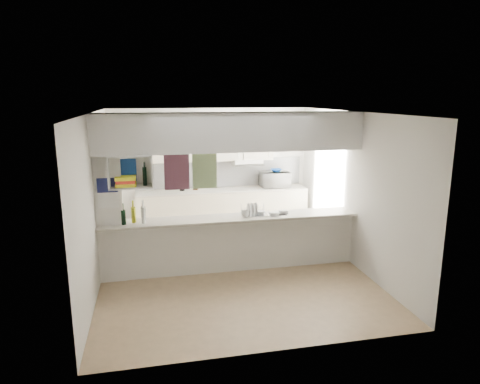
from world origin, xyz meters
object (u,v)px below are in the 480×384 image
object	(u,v)px
microwave	(275,179)
dish_rack	(255,210)
bowl	(276,170)
wine_bottles	(134,215)

from	to	relation	value
microwave	dish_rack	world-z (taller)	microwave
microwave	dish_rack	distance (m)	2.29
bowl	wine_bottles	bearing A→B (deg)	-143.60
microwave	dish_rack	xyz separation A→B (m)	(-0.97, -2.08, -0.08)
dish_rack	microwave	bearing A→B (deg)	62.45
microwave	bowl	world-z (taller)	bowl
dish_rack	wine_bottles	size ratio (longest dim) A/B	1.14
microwave	wine_bottles	distance (m)	3.62
wine_bottles	dish_rack	bearing A→B (deg)	2.13
wine_bottles	bowl	bearing A→B (deg)	36.40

